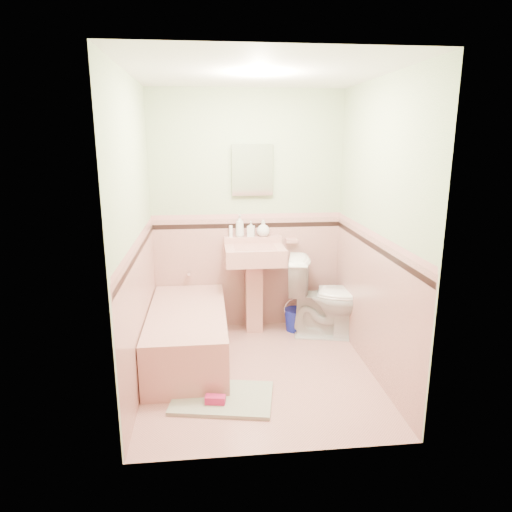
{
  "coord_description": "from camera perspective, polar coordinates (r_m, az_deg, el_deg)",
  "views": [
    {
      "loc": [
        -0.42,
        -3.69,
        2.01
      ],
      "look_at": [
        0.0,
        0.25,
        1.0
      ],
      "focal_mm": 32.37,
      "sensor_mm": 36.0,
      "label": 1
    }
  ],
  "objects": [
    {
      "name": "wainscot_left",
      "position": [
        3.99,
        -13.95,
        -6.84
      ],
      "size": [
        0.0,
        2.2,
        2.2
      ],
      "primitive_type": "plane",
      "rotation": [
        1.57,
        0.0,
        1.57
      ],
      "color": "tan",
      "rests_on": "ground"
    },
    {
      "name": "toilet",
      "position": [
        4.84,
        8.97,
        -5.05
      ],
      "size": [
        0.91,
        0.64,
        0.84
      ],
      "primitive_type": "imported",
      "rotation": [
        0.0,
        0.0,
        1.35
      ],
      "color": "white",
      "rests_on": "floor"
    },
    {
      "name": "cap_right",
      "position": [
        4.03,
        14.43,
        2.53
      ],
      "size": [
        0.0,
        2.2,
        2.2
      ],
      "primitive_type": "plane",
      "rotation": [
        1.57,
        0.0,
        -1.57
      ],
      "color": "tan",
      "rests_on": "ground"
    },
    {
      "name": "accent_back",
      "position": [
        4.87,
        -1.05,
        3.78
      ],
      "size": [
        2.0,
        0.0,
        2.0
      ],
      "primitive_type": "plane",
      "rotation": [
        1.57,
        0.0,
        0.0
      ],
      "color": "black",
      "rests_on": "ground"
    },
    {
      "name": "wall_left",
      "position": [
        3.81,
        -14.71,
        2.32
      ],
      "size": [
        0.0,
        2.5,
        2.5
      ],
      "primitive_type": "plane",
      "rotation": [
        1.57,
        0.0,
        1.57
      ],
      "color": "#F7E6C9",
      "rests_on": "ground"
    },
    {
      "name": "cap_front",
      "position": [
        2.76,
        2.96,
        -2.39
      ],
      "size": [
        2.0,
        0.0,
        2.0
      ],
      "primitive_type": "plane",
      "rotation": [
        -1.57,
        0.0,
        0.0
      ],
      "color": "tan",
      "rests_on": "ground"
    },
    {
      "name": "soap_dish",
      "position": [
        4.95,
        4.41,
        1.89
      ],
      "size": [
        0.12,
        0.07,
        0.04
      ],
      "primitive_type": "cube",
      "color": "tan",
      "rests_on": "wall_back"
    },
    {
      "name": "wall_right",
      "position": [
        4.03,
        14.7,
        2.95
      ],
      "size": [
        0.0,
        2.5,
        2.5
      ],
      "primitive_type": "plane",
      "rotation": [
        1.57,
        0.0,
        -1.57
      ],
      "color": "#F7E6C9",
      "rests_on": "ground"
    },
    {
      "name": "wainscot_back",
      "position": [
        5.0,
        -1.03,
        -2.08
      ],
      "size": [
        2.0,
        0.0,
        2.0
      ],
      "primitive_type": "plane",
      "rotation": [
        1.57,
        0.0,
        0.0
      ],
      "color": "tan",
      "rests_on": "ground"
    },
    {
      "name": "accent_front",
      "position": [
        2.79,
        2.93,
        -4.35
      ],
      "size": [
        2.0,
        0.0,
        2.0
      ],
      "primitive_type": "plane",
      "rotation": [
        -1.57,
        0.0,
        0.0
      ],
      "color": "black",
      "rests_on": "ground"
    },
    {
      "name": "shoe",
      "position": [
        3.73,
        -5.06,
        -17.25
      ],
      "size": [
        0.16,
        0.1,
        0.06
      ],
      "primitive_type": "cube",
      "rotation": [
        0.0,
        0.0,
        -0.17
      ],
      "color": "#BF1E59",
      "rests_on": "bath_mat"
    },
    {
      "name": "tube",
      "position": [
        4.83,
        -3.13,
        3.08
      ],
      "size": [
        0.05,
        0.05,
        0.12
      ],
      "primitive_type": "cylinder",
      "rotation": [
        0.0,
        0.0,
        0.34
      ],
      "color": "white",
      "rests_on": "sink"
    },
    {
      "name": "sink",
      "position": [
        4.83,
        -0.18,
        -4.26
      ],
      "size": [
        0.6,
        0.5,
        0.95
      ],
      "primitive_type": null,
      "color": "tan",
      "rests_on": "floor"
    },
    {
      "name": "wall_back",
      "position": [
        4.87,
        -1.07,
        5.32
      ],
      "size": [
        2.5,
        0.0,
        2.5
      ],
      "primitive_type": "plane",
      "rotation": [
        1.57,
        0.0,
        0.0
      ],
      "color": "#F7E6C9",
      "rests_on": "ground"
    },
    {
      "name": "medicine_cabinet",
      "position": [
        4.8,
        -0.46,
        10.59
      ],
      "size": [
        0.37,
        0.04,
        0.46
      ],
      "primitive_type": "cube",
      "color": "white",
      "rests_on": "wall_back"
    },
    {
      "name": "bucket",
      "position": [
        5.03,
        4.87,
        -7.85
      ],
      "size": [
        0.28,
        0.28,
        0.24
      ],
      "primitive_type": null,
      "rotation": [
        0.0,
        0.0,
        0.22
      ],
      "color": "#121E99",
      "rests_on": "floor"
    },
    {
      "name": "accent_left",
      "position": [
        3.84,
        -14.32,
        0.43
      ],
      "size": [
        0.0,
        2.2,
        2.2
      ],
      "primitive_type": "plane",
      "rotation": [
        1.57,
        0.0,
        1.57
      ],
      "color": "black",
      "rests_on": "ground"
    },
    {
      "name": "bathtub",
      "position": [
        4.41,
        -8.41,
        -9.77
      ],
      "size": [
        0.7,
        1.5,
        0.45
      ],
      "primitive_type": "cube",
      "color": "tan",
      "rests_on": "floor"
    },
    {
      "name": "wainscot_front",
      "position": [
        2.99,
        2.82,
        -13.86
      ],
      "size": [
        2.0,
        0.0,
        2.0
      ],
      "primitive_type": "plane",
      "rotation": [
        -1.57,
        0.0,
        0.0
      ],
      "color": "tan",
      "rests_on": "ground"
    },
    {
      "name": "soap_bottle_mid",
      "position": [
        4.84,
        -0.63,
        3.39
      ],
      "size": [
        0.09,
        0.09,
        0.16
      ],
      "primitive_type": "imported",
      "rotation": [
        0.0,
        0.0,
        -0.26
      ],
      "color": "#B2B2B2",
      "rests_on": "sink"
    },
    {
      "name": "cap_back",
      "position": [
        4.86,
        -1.05,
        4.94
      ],
      "size": [
        2.0,
        0.0,
        2.0
      ],
      "primitive_type": "plane",
      "rotation": [
        1.57,
        0.0,
        0.0
      ],
      "color": "tan",
      "rests_on": "ground"
    },
    {
      "name": "accent_right",
      "position": [
        4.05,
        14.34,
        1.14
      ],
      "size": [
        0.0,
        2.2,
        2.2
      ],
      "primitive_type": "plane",
      "rotation": [
        1.57,
        0.0,
        -1.57
      ],
      "color": "black",
      "rests_on": "ground"
    },
    {
      "name": "bath_mat",
      "position": [
        3.84,
        -4.16,
        -17.08
      ],
      "size": [
        0.86,
        0.66,
        0.03
      ],
      "primitive_type": "cube",
      "rotation": [
        0.0,
        0.0,
        -0.19
      ],
      "color": "gray",
      "rests_on": "floor"
    },
    {
      "name": "tub_faucet",
      "position": [
        4.94,
        -8.29,
        -2.07
      ],
      "size": [
        0.04,
        0.12,
        0.04
      ],
      "primitive_type": "cylinder",
      "rotation": [
        1.57,
        0.0,
        0.0
      ],
      "color": "silver",
      "rests_on": "wall_back"
    },
    {
      "name": "sink_faucet",
      "position": [
        4.83,
        -0.36,
        1.63
      ],
      "size": [
        0.02,
        0.02,
        0.1
      ],
      "primitive_type": "cylinder",
      "color": "silver",
      "rests_on": "sink"
    },
    {
      "name": "wall_front",
      "position": [
        2.73,
        3.03,
        -1.89
      ],
      "size": [
        2.5,
        0.0,
        2.5
      ],
      "primitive_type": "plane",
      "rotation": [
        -1.57,
        0.0,
        0.0
      ],
      "color": "#F7E6C9",
      "rests_on": "ground"
    },
    {
      "name": "wainscot_right",
      "position": [
        4.2,
        13.98,
        -5.78
      ],
      "size": [
        0.0,
        2.2,
        2.2
      ],
      "primitive_type": "plane",
      "rotation": [
        1.57,
        0.0,
        -1.57
      ],
      "color": "tan",
      "rests_on": "ground"
    },
    {
      "name": "cap_left",
      "position": [
        3.82,
        -14.41,
        1.89
      ],
      "size": [
        0.0,
        2.2,
        2.2
      ],
      "primitive_type": "plane",
      "rotation": [
        1.57,
        0.0,
        1.57
      ],
      "color": "tan",
      "rests_on": "ground"
    },
    {
      "name": "ceiling",
      "position": [
        3.75,
        0.44,
        21.8
      ],
      "size": [
        2.2,
        2.2,
        0.0
      ],
      "primitive_type": "plane",
      "rotation": [
        3.14,
        0.0,
        0.0
      ],
      "color": "white",
      "rests_on": "ground"
    },
    {
      "name": "floor",
      "position": [
        4.23,
        0.37,
        -14.11
      ],
      "size": [
        2.2,
        2.2,
        0.0
      ],
      "primitive_type": "plane",
      "color": "tan",
      "rests_on": "ground"
    },
    {
      "name": "soap_bottle_right",
      "position": [
        4.85,
        0.9,
        3.47
      ],
      "size": [
        0.14,
        0.14,
        0.17
      ],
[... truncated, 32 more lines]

